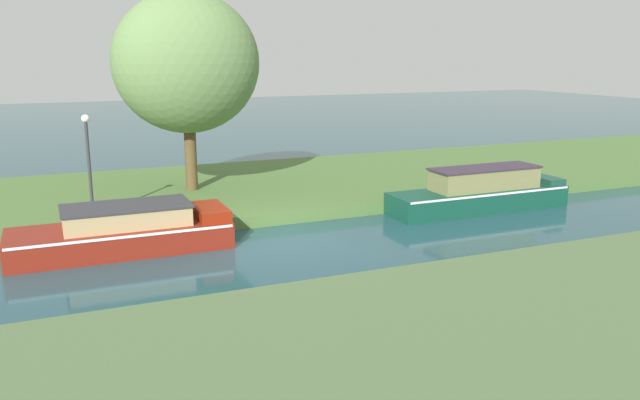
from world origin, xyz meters
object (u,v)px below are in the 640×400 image
Objects in this scene: forest_narrowboat at (481,192)px; mooring_post_near at (179,206)px; mooring_post_far at (479,178)px; willow_tree_left at (187,63)px; lamp_post at (88,154)px; maroon_barge at (126,231)px.

forest_narrowboat is 10.25m from mooring_post_near.
mooring_post_near is 0.94× the size of mooring_post_far.
willow_tree_left is 11.45m from mooring_post_far.
lamp_post reaches higher than mooring_post_near.
forest_narrowboat is at bearing -0.00° from maroon_barge.
willow_tree_left is 9.15× the size of mooring_post_far.
forest_narrowboat reaches higher than mooring_post_far.
forest_narrowboat is 8.47× the size of mooring_post_far.
willow_tree_left is 5.87m from mooring_post_near.
maroon_barge is 0.90× the size of forest_narrowboat.
forest_narrowboat is 9.04× the size of mooring_post_near.
willow_tree_left is at bearing 60.76° from maroon_barge.
forest_narrowboat is 11.29m from willow_tree_left.
forest_narrowboat is at bearing -11.92° from lamp_post.
maroon_barge is 7.64m from willow_tree_left.
willow_tree_left is at bearing 36.85° from lamp_post.
lamp_post is (-0.66, 2.66, 1.82)m from maroon_barge.
maroon_barge reaches higher than mooring_post_far.
forest_narrowboat is (11.92, -0.00, 0.07)m from maroon_barge.
willow_tree_left is at bearing 148.59° from forest_narrowboat.
mooring_post_near is 11.17m from mooring_post_far.
maroon_barge is 11.92m from forest_narrowboat.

